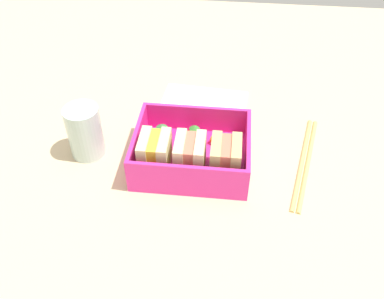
% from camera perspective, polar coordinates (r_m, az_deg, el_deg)
% --- Properties ---
extents(ground_plane, '(1.20, 1.20, 0.02)m').
position_cam_1_polar(ground_plane, '(0.67, -0.00, -2.32)').
color(ground_plane, '#D4B78E').
extents(bento_tray, '(0.17, 0.14, 0.01)m').
position_cam_1_polar(bento_tray, '(0.66, -0.00, -1.34)').
color(bento_tray, '#E02C92').
rests_on(bento_tray, ground_plane).
extents(bento_rim, '(0.17, 0.14, 0.05)m').
position_cam_1_polar(bento_rim, '(0.64, -0.00, 0.50)').
color(bento_rim, '#E02C92').
rests_on(bento_rim, bento_tray).
extents(sandwich_left, '(0.04, 0.06, 0.06)m').
position_cam_1_polar(sandwich_left, '(0.62, 4.50, -1.18)').
color(sandwich_left, tan).
rests_on(sandwich_left, bento_tray).
extents(sandwich_center_left, '(0.04, 0.06, 0.06)m').
position_cam_1_polar(sandwich_center_left, '(0.62, -0.27, -0.83)').
color(sandwich_center_left, beige).
rests_on(sandwich_center_left, bento_tray).
extents(sandwich_center, '(0.04, 0.06, 0.06)m').
position_cam_1_polar(sandwich_center, '(0.62, -4.98, -0.48)').
color(sandwich_center, beige).
rests_on(sandwich_center, bento_tray).
extents(carrot_stick_far_left, '(0.05, 0.04, 0.01)m').
position_cam_1_polar(carrot_stick_far_left, '(0.67, 4.39, 0.68)').
color(carrot_stick_far_left, orange).
rests_on(carrot_stick_far_left, bento_tray).
extents(strawberry_far_left, '(0.03, 0.03, 0.03)m').
position_cam_1_polar(strawberry_far_left, '(0.67, 0.40, 1.97)').
color(strawberry_far_left, red).
rests_on(strawberry_far_left, bento_tray).
extents(strawberry_left, '(0.03, 0.03, 0.04)m').
position_cam_1_polar(strawberry_left, '(0.67, -3.98, 1.96)').
color(strawberry_left, red).
rests_on(strawberry_left, bento_tray).
extents(chopstick_pair, '(0.06, 0.21, 0.01)m').
position_cam_1_polar(chopstick_pair, '(0.68, 14.84, -1.51)').
color(chopstick_pair, tan).
rests_on(chopstick_pair, ground_plane).
extents(drinking_glass, '(0.05, 0.05, 0.08)m').
position_cam_1_polar(drinking_glass, '(0.67, -14.09, 2.33)').
color(drinking_glass, silver).
rests_on(drinking_glass, ground_plane).
extents(folded_napkin, '(0.16, 0.10, 0.00)m').
position_cam_1_polar(folded_napkin, '(0.79, 1.64, 6.56)').
color(folded_napkin, white).
rests_on(folded_napkin, ground_plane).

